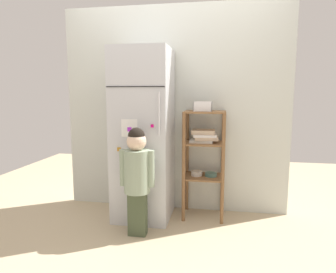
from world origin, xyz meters
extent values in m
plane|color=tan|center=(0.00, 0.00, 0.00)|extent=(6.00, 6.00, 0.00)
cube|color=silver|center=(0.00, 0.33, 1.14)|extent=(2.52, 0.03, 2.28)
cube|color=silver|center=(-0.28, 0.02, 0.89)|extent=(0.58, 0.56, 1.78)
cube|color=black|center=(-0.28, -0.26, 1.39)|extent=(0.57, 0.01, 0.01)
cylinder|color=silver|center=(-0.05, -0.29, 1.14)|extent=(0.02, 0.02, 0.40)
cube|color=white|center=(-0.34, -0.27, 1.00)|extent=(0.16, 0.01, 0.17)
cube|color=#AF2BD0|center=(-0.34, -0.27, 0.98)|extent=(0.04, 0.02, 0.04)
cube|color=gold|center=(-0.45, -0.27, 0.79)|extent=(0.04, 0.02, 0.04)
cube|color=#2493C2|center=(-0.29, -0.27, 0.91)|extent=(0.03, 0.01, 0.03)
cube|color=gold|center=(-0.43, -0.27, 0.75)|extent=(0.03, 0.01, 0.02)
cube|color=#B938D9|center=(-0.38, -0.27, 0.60)|extent=(0.04, 0.01, 0.04)
cube|color=#E30F75|center=(-0.12, -0.27, 1.02)|extent=(0.03, 0.01, 0.03)
cube|color=#414C34|center=(-0.23, -0.42, 0.21)|extent=(0.17, 0.10, 0.42)
cylinder|color=gray|center=(-0.23, -0.42, 0.62)|extent=(0.24, 0.24, 0.40)
sphere|color=gray|center=(-0.23, -0.34, 0.80)|extent=(0.10, 0.10, 0.10)
sphere|color=beige|center=(-0.23, -0.42, 0.90)|extent=(0.18, 0.18, 0.18)
sphere|color=black|center=(-0.23, -0.42, 0.94)|extent=(0.15, 0.15, 0.15)
cylinder|color=gray|center=(-0.36, -0.42, 0.65)|extent=(0.07, 0.07, 0.34)
cylinder|color=gray|center=(-0.10, -0.42, 0.65)|extent=(0.07, 0.07, 0.34)
cylinder|color=brown|center=(0.16, -0.04, 0.57)|extent=(0.04, 0.04, 1.14)
cylinder|color=brown|center=(0.55, -0.04, 0.57)|extent=(0.04, 0.04, 1.14)
cylinder|color=brown|center=(0.16, 0.28, 0.57)|extent=(0.04, 0.04, 1.14)
cylinder|color=brown|center=(0.55, 0.28, 0.57)|extent=(0.04, 0.04, 1.14)
cube|color=brown|center=(0.35, 0.12, 1.13)|extent=(0.41, 0.34, 0.02)
cube|color=brown|center=(0.35, 0.12, 0.81)|extent=(0.41, 0.34, 0.02)
cube|color=brown|center=(0.35, 0.12, 0.44)|extent=(0.41, 0.34, 0.02)
cube|color=silver|center=(0.32, 0.12, 0.83)|extent=(0.25, 0.21, 0.03)
cube|color=#C6AD8E|center=(0.37, 0.11, 0.86)|extent=(0.25, 0.21, 0.03)
cube|color=white|center=(0.36, 0.12, 0.89)|extent=(0.25, 0.21, 0.03)
cube|color=#C6AD8E|center=(0.34, 0.14, 0.92)|extent=(0.24, 0.20, 0.04)
cylinder|color=beige|center=(0.28, 0.12, 0.48)|extent=(0.12, 0.12, 0.05)
cylinder|color=#4C7266|center=(0.43, 0.12, 0.47)|extent=(0.13, 0.13, 0.04)
cube|color=white|center=(0.33, 0.12, 1.15)|extent=(0.19, 0.17, 0.01)
cube|color=white|center=(0.33, 0.04, 1.19)|extent=(0.19, 0.01, 0.10)
cube|color=white|center=(0.33, 0.21, 1.19)|extent=(0.19, 0.01, 0.10)
cube|color=white|center=(0.24, 0.12, 1.19)|extent=(0.01, 0.17, 0.10)
cube|color=white|center=(0.42, 0.12, 1.19)|extent=(0.01, 0.17, 0.10)
sphere|color=#BD4A28|center=(0.33, 0.15, 1.18)|extent=(0.07, 0.07, 0.07)
sphere|color=orange|center=(0.36, 0.13, 1.18)|extent=(0.07, 0.07, 0.07)
camera|label=1|loc=(0.52, -2.99, 1.33)|focal=31.96mm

